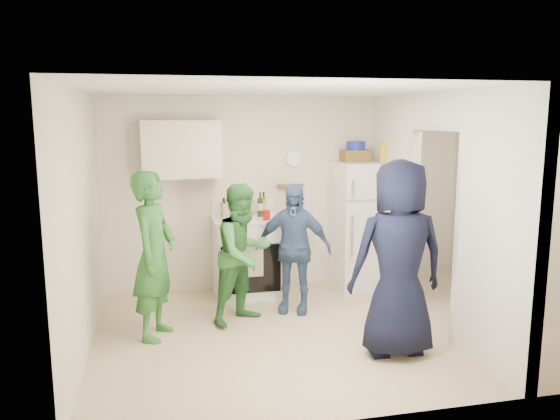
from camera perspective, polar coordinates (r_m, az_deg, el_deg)
The scene contains 35 objects.
floor at distance 5.95m, azimuth 4.88°, elevation -12.44°, with size 4.80×4.80×0.00m, color beige.
wall_back at distance 7.22m, azimuth 1.00°, elevation 1.83°, with size 4.80×4.80×0.00m, color silver.
wall_front at distance 4.05m, azimuth 12.33°, elevation -4.71°, with size 4.80×4.80×0.00m, color silver.
wall_left at distance 5.40m, azimuth -20.04°, elevation -1.48°, with size 3.40×3.40×0.00m, color silver.
wall_right at distance 6.72m, azimuth 24.97°, elevation 0.32°, with size 3.40×3.40×0.00m, color silver.
ceiling at distance 5.52m, azimuth 5.26°, elevation 12.35°, with size 4.80×4.80×0.00m, color white.
partition_pier_back at distance 7.04m, azimuth 11.70°, elevation 1.43°, with size 0.12×1.20×2.50m, color silver.
partition_pier_front at distance 5.15m, azimuth 21.72°, elevation -2.11°, with size 0.12×1.20×2.50m, color silver.
partition_header at distance 5.99m, azimuth 16.40°, elevation 9.88°, with size 0.12×1.00×0.40m, color silver.
stove at distance 6.93m, azimuth -3.51°, elevation -4.86°, with size 0.84×0.70×1.00m, color white.
upper_cabinet at distance 6.79m, azimuth -10.25°, elevation 6.26°, with size 0.95×0.34×0.70m, color silver.
fridge at distance 7.22m, azimuth 8.59°, elevation -1.63°, with size 0.69×0.67×1.67m, color silver.
wicker_basket at distance 7.10m, azimuth 7.87°, elevation 5.63°, with size 0.35×0.25×0.15m, color brown.
blue_bowl at distance 7.10m, azimuth 7.90°, elevation 6.67°, with size 0.24×0.24×0.11m, color navy.
yellow_cup_stack_top at distance 7.08m, azimuth 10.75°, elevation 5.94°, with size 0.09×0.09×0.25m, color yellow.
wall_clock at distance 7.17m, azimuth 1.44°, elevation 5.39°, with size 0.22×0.22×0.03m, color white.
spice_shelf at distance 7.16m, azimuth 1.10°, elevation 2.57°, with size 0.35×0.08×0.03m, color olive.
nook_window at distance 6.82m, azimuth 24.06°, elevation 3.90°, with size 0.03×0.70×0.80m, color black.
nook_window_frame at distance 6.81m, azimuth 23.96°, elevation 3.90°, with size 0.04×0.76×0.86m, color white.
nook_valance at distance 6.77m, azimuth 24.00°, elevation 6.84°, with size 0.04×0.82×0.18m, color white.
yellow_cup_stack_stove at distance 6.57m, azimuth -4.30°, elevation -0.11°, with size 0.09×0.09×0.25m, color yellow.
red_cup at distance 6.65m, azimuth -1.42°, elevation -0.53°, with size 0.09×0.09×0.12m, color #B3100B.
person_green_left at distance 5.67m, azimuth -13.03°, elevation -4.65°, with size 0.63×0.41×1.72m, color #357C31.
person_green_center at distance 5.98m, azimuth -3.81°, elevation -4.58°, with size 0.75×0.58×1.54m, color #3A8441.
person_denim at distance 6.29m, azimuth 1.37°, elevation -4.00°, with size 0.88×0.37×1.50m, color #3B5D82.
person_navy at distance 5.24m, azimuth 12.26°, elevation -4.97°, with size 0.91×0.59×1.87m, color black.
person_nook at distance 6.87m, azimuth 21.11°, elevation -2.40°, with size 1.13×0.65×1.75m, color black.
bottle_a at distance 6.87m, azimuth -5.88°, elevation 0.28°, with size 0.08×0.08×0.24m, color brown.
bottle_b at distance 6.71m, azimuth -4.98°, elevation 0.08°, with size 0.07×0.07×0.25m, color #164423.
bottle_c at distance 6.91m, azimuth -4.55°, elevation 0.54°, with size 0.08×0.08×0.29m, color #ADB2BB.
bottle_d at distance 6.76m, azimuth -3.25°, elevation 0.37°, with size 0.06×0.06×0.29m, color #612F11.
bottle_e at distance 6.97m, azimuth -2.98°, elevation 0.53°, with size 0.07×0.07×0.26m, color gray.
bottle_f at distance 6.86m, azimuth -2.08°, elevation 0.59°, with size 0.07×0.07×0.31m, color #173212.
bottle_g at distance 6.99m, azimuth -1.71°, elevation 0.71°, with size 0.08×0.08×0.30m, color olive.
bottle_h at distance 6.63m, azimuth -5.83°, elevation 0.07°, with size 0.06×0.06×0.27m, color #A7ABB3.
Camera 1 is at (-1.67, -5.25, 2.25)m, focal length 35.00 mm.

